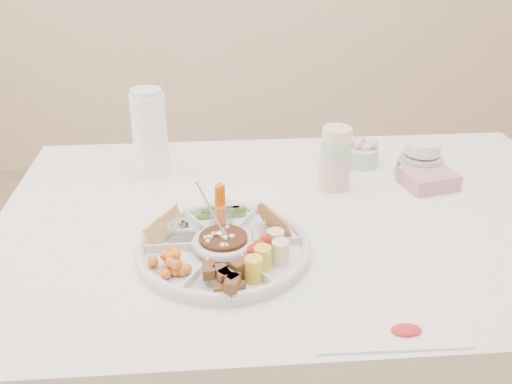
{
  "coord_description": "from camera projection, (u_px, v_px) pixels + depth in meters",
  "views": [
    {
      "loc": [
        -0.22,
        -1.23,
        1.46
      ],
      "look_at": [
        -0.12,
        -0.06,
        0.86
      ],
      "focal_mm": 40.0,
      "sensor_mm": 36.0,
      "label": 1
    }
  ],
  "objects": [
    {
      "name": "cherries",
      "position": [
        171.0,
        259.0,
        1.19
      ],
      "size": [
        0.1,
        0.1,
        0.04
      ],
      "primitive_type": null,
      "rotation": [
        0.0,
        0.0,
        0.02
      ],
      "color": "orange",
      "rests_on": "party_tray"
    },
    {
      "name": "thermos",
      "position": [
        150.0,
        132.0,
        1.59
      ],
      "size": [
        0.12,
        0.12,
        0.25
      ],
      "primitive_type": "cylinder",
      "rotation": [
        0.0,
        0.0,
        0.29
      ],
      "color": "white",
      "rests_on": "dining_table"
    },
    {
      "name": "banana_tomato",
      "position": [
        278.0,
        244.0,
        1.2
      ],
      "size": [
        0.12,
        0.12,
        0.1
      ],
      "primitive_type": null,
      "rotation": [
        0.0,
        0.0,
        0.02
      ],
      "color": "#E6D977",
      "rests_on": "party_tray"
    },
    {
      "name": "napkin_stack",
      "position": [
        428.0,
        179.0,
        1.56
      ],
      "size": [
        0.15,
        0.14,
        0.04
      ],
      "primitive_type": "cube",
      "rotation": [
        0.0,
        0.0,
        0.21
      ],
      "color": "#C58396",
      "rests_on": "dining_table"
    },
    {
      "name": "tortillas",
      "position": [
        271.0,
        220.0,
        1.32
      ],
      "size": [
        0.11,
        0.11,
        0.06
      ],
      "primitive_type": null,
      "rotation": [
        0.0,
        0.0,
        0.02
      ],
      "color": "#AC7935",
      "rests_on": "party_tray"
    },
    {
      "name": "party_tray",
      "position": [
        224.0,
        245.0,
        1.26
      ],
      "size": [
        0.39,
        0.39,
        0.04
      ],
      "primitive_type": "cylinder",
      "rotation": [
        0.0,
        0.0,
        0.02
      ],
      "color": "white",
      "rests_on": "dining_table"
    },
    {
      "name": "pita_raisins",
      "position": [
        173.0,
        225.0,
        1.3
      ],
      "size": [
        0.1,
        0.1,
        0.06
      ],
      "primitive_type": null,
      "rotation": [
        0.0,
        0.0,
        0.02
      ],
      "color": "tan",
      "rests_on": "party_tray"
    },
    {
      "name": "flower_bowl",
      "position": [
        361.0,
        152.0,
        1.68
      ],
      "size": [
        0.11,
        0.11,
        0.08
      ],
      "primitive_type": "cylinder",
      "rotation": [
        0.0,
        0.0,
        0.01
      ],
      "color": "#8EB097",
      "rests_on": "dining_table"
    },
    {
      "name": "placemat",
      "position": [
        390.0,
        333.0,
        1.03
      ],
      "size": [
        0.28,
        0.1,
        0.01
      ],
      "primitive_type": "cube",
      "rotation": [
        0.0,
        0.0,
        -0.02
      ],
      "color": "white",
      "rests_on": "dining_table"
    },
    {
      "name": "carrot_cucumber",
      "position": [
        220.0,
        201.0,
        1.36
      ],
      "size": [
        0.11,
        0.11,
        0.1
      ],
      "primitive_type": null,
      "rotation": [
        0.0,
        0.0,
        0.02
      ],
      "color": "#F76100",
      "rests_on": "party_tray"
    },
    {
      "name": "bean_dip",
      "position": [
        223.0,
        242.0,
        1.26
      ],
      "size": [
        0.11,
        0.11,
        0.04
      ],
      "primitive_type": "cylinder",
      "rotation": [
        0.0,
        0.0,
        0.02
      ],
      "color": "#321608",
      "rests_on": "party_tray"
    },
    {
      "name": "granola_chunks",
      "position": [
        227.0,
        274.0,
        1.14
      ],
      "size": [
        0.11,
        0.11,
        0.05
      ],
      "primitive_type": null,
      "rotation": [
        0.0,
        0.0,
        0.02
      ],
      "color": "#3E2D1A",
      "rests_on": "party_tray"
    },
    {
      "name": "cup_stack",
      "position": [
        336.0,
        148.0,
        1.51
      ],
      "size": [
        0.09,
        0.09,
        0.23
      ],
      "primitive_type": "cylinder",
      "rotation": [
        0.0,
        0.0,
        0.12
      ],
      "color": "white",
      "rests_on": "dining_table"
    },
    {
      "name": "plate_stack",
      "position": [
        421.0,
        160.0,
        1.62
      ],
      "size": [
        0.16,
        0.16,
        0.09
      ],
      "primitive_type": "cylinder",
      "rotation": [
        0.0,
        0.0,
        0.13
      ],
      "color": "yellow",
      "rests_on": "dining_table"
    },
    {
      "name": "dining_table",
      "position": [
        298.0,
        332.0,
        1.6
      ],
      "size": [
        1.52,
        1.02,
        0.76
      ],
      "primitive_type": "cube",
      "color": "white",
      "rests_on": "floor"
    }
  ]
}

